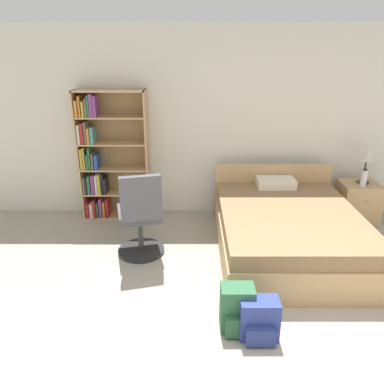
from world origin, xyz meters
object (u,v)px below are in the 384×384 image
at_px(bookshelf, 106,158).
at_px(table_lamp, 368,156).
at_px(water_bottle, 365,178).
at_px(backpack_green, 238,310).
at_px(nightstand, 359,202).
at_px(bed, 287,229).
at_px(office_chair, 141,218).
at_px(backpack_blue, 260,320).

distance_m(bookshelf, table_lamp, 3.57).
distance_m(water_bottle, backpack_green, 2.88).
bearing_deg(nightstand, bookshelf, 177.54).
bearing_deg(table_lamp, bed, -144.99).
bearing_deg(nightstand, table_lamp, 36.79).
relative_size(nightstand, table_lamp, 1.10).
height_order(bookshelf, office_chair, bookshelf).
bearing_deg(office_chair, water_bottle, 16.83).
xyz_separation_m(table_lamp, water_bottle, (-0.06, -0.14, -0.27)).
xyz_separation_m(office_chair, backpack_blue, (1.15, -1.32, -0.32)).
bearing_deg(table_lamp, office_chair, -161.06).
distance_m(office_chair, nightstand, 3.08).
xyz_separation_m(nightstand, table_lamp, (0.03, 0.03, 0.66)).
xyz_separation_m(bookshelf, table_lamp, (3.56, -0.13, 0.07)).
bearing_deg(backpack_green, bookshelf, 123.99).
height_order(bookshelf, table_lamp, bookshelf).
xyz_separation_m(bed, water_bottle, (1.17, 0.73, 0.39)).
height_order(office_chair, backpack_green, office_chair).
bearing_deg(office_chair, backpack_blue, -49.04).
bearing_deg(bed, table_lamp, 35.01).
bearing_deg(bed, backpack_green, -118.30).
height_order(table_lamp, water_bottle, table_lamp).
xyz_separation_m(bookshelf, backpack_green, (1.59, -2.36, -0.67)).
xyz_separation_m(bookshelf, office_chair, (0.62, -1.14, -0.38)).
bearing_deg(water_bottle, bed, -148.25).
height_order(office_chair, nightstand, office_chair).
bearing_deg(water_bottle, bookshelf, 175.68).
height_order(bed, backpack_green, bed).
bearing_deg(office_chair, bookshelf, 118.47).
height_order(bed, nightstand, bed).
bearing_deg(table_lamp, backpack_green, -131.41).
bearing_deg(backpack_blue, office_chair, 130.96).
relative_size(bed, backpack_green, 4.99).
bearing_deg(water_bottle, backpack_green, -132.35).
relative_size(office_chair, nightstand, 1.91).
distance_m(office_chair, table_lamp, 3.15).
height_order(nightstand, table_lamp, table_lamp).
xyz_separation_m(bookshelf, nightstand, (3.53, -0.15, -0.59)).
height_order(bookshelf, nightstand, bookshelf).
relative_size(bed, table_lamp, 4.14).
xyz_separation_m(office_chair, backpack_green, (0.98, -1.22, -0.29)).
distance_m(bed, table_lamp, 1.64).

